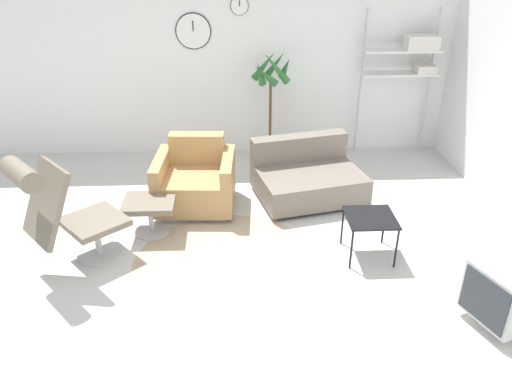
# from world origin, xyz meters

# --- Properties ---
(ground_plane) EXTENTS (12.00, 12.00, 0.00)m
(ground_plane) POSITION_xyz_m (0.00, 0.00, 0.00)
(ground_plane) COLOR silver
(wall_back) EXTENTS (12.00, 0.09, 2.80)m
(wall_back) POSITION_xyz_m (-0.00, 2.80, 1.40)
(wall_back) COLOR white
(wall_back) RESTS_ON ground_plane
(round_rug) EXTENTS (1.81, 1.81, 0.01)m
(round_rug) POSITION_xyz_m (0.09, -0.02, 0.00)
(round_rug) COLOR tan
(round_rug) RESTS_ON ground_plane
(lounge_chair) EXTENTS (1.01, 0.97, 1.15)m
(lounge_chair) POSITION_xyz_m (-1.38, -0.02, 0.66)
(lounge_chair) COLOR #BCBCC1
(lounge_chair) RESTS_ON ground_plane
(ottoman) EXTENTS (0.53, 0.45, 0.38)m
(ottoman) POSITION_xyz_m (-0.71, 0.57, 0.29)
(ottoman) COLOR #BCBCC1
(ottoman) RESTS_ON ground_plane
(armchair_red) EXTENTS (0.92, 0.86, 0.78)m
(armchair_red) POSITION_xyz_m (-0.27, 1.14, 0.29)
(armchair_red) COLOR silver
(armchair_red) RESTS_ON ground_plane
(couch_low) EXTENTS (1.37, 1.17, 0.66)m
(couch_low) POSITION_xyz_m (1.04, 1.31, 0.24)
(couch_low) COLOR black
(couch_low) RESTS_ON ground_plane
(side_table) EXTENTS (0.46, 0.46, 0.43)m
(side_table) POSITION_xyz_m (1.46, 0.05, 0.39)
(side_table) COLOR black
(side_table) RESTS_ON ground_plane
(crt_television) EXTENTS (0.64, 0.64, 0.55)m
(crt_television) POSITION_xyz_m (2.31, -0.97, 0.29)
(crt_television) COLOR #B7B7B7
(crt_television) RESTS_ON ground_plane
(potted_plant) EXTENTS (0.54, 0.54, 1.54)m
(potted_plant) POSITION_xyz_m (0.68, 2.40, 0.77)
(potted_plant) COLOR silver
(potted_plant) RESTS_ON ground_plane
(shelf_unit) EXTENTS (1.01, 0.28, 1.98)m
(shelf_unit) POSITION_xyz_m (2.55, 2.55, 1.38)
(shelf_unit) COLOR #BCBCC1
(shelf_unit) RESTS_ON ground_plane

